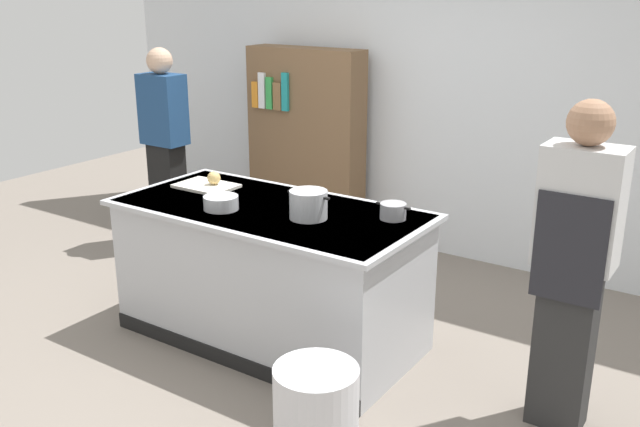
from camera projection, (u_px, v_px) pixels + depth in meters
The scene contains 12 objects.
ground_plane at pixel (272, 337), 4.64m from camera, with size 10.00×10.00×0.00m, color slate.
back_wall at pixel (422, 75), 5.83m from camera, with size 6.40×0.12×3.00m, color silver.
counter_island at pixel (270, 272), 4.49m from camera, with size 1.98×0.98×0.90m.
cutting_board at pixel (206, 186), 4.78m from camera, with size 0.40×0.28×0.02m, color silver.
onion at pixel (214, 178), 4.77m from camera, with size 0.09×0.09×0.09m, color tan.
stock_pot at pixel (308, 204), 4.13m from camera, with size 0.29×0.23×0.17m.
sauce_pan at pixel (393, 211), 4.13m from camera, with size 0.22×0.16×0.10m.
mixing_bowl at pixel (221, 203), 4.31m from camera, with size 0.22×0.22×0.08m, color #B7BABF.
trash_bin at pixel (316, 415), 3.36m from camera, with size 0.41×0.41×0.50m, color silver.
person_chef at pixel (574, 262), 3.45m from camera, with size 0.38×0.25×1.72m.
person_guest at pixel (165, 142), 6.09m from camera, with size 0.38×0.24×1.72m.
bookshelf at pixel (306, 144), 6.31m from camera, with size 1.10×0.31×1.70m.
Camera 1 is at (2.58, -3.27, 2.22)m, focal length 39.38 mm.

